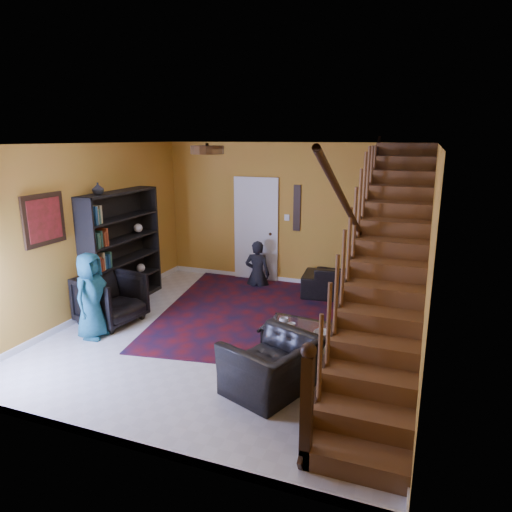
{
  "coord_description": "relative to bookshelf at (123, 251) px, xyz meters",
  "views": [
    {
      "loc": [
        2.52,
        -5.83,
        2.88
      ],
      "look_at": [
        0.17,
        0.4,
        1.15
      ],
      "focal_mm": 32.0,
      "sensor_mm": 36.0,
      "label": 1
    }
  ],
  "objects": [
    {
      "name": "floor",
      "position": [
        2.4,
        -0.6,
        -0.96
      ],
      "size": [
        5.5,
        5.5,
        0.0
      ],
      "primitive_type": "plane",
      "color": "beige",
      "rests_on": "ground"
    },
    {
      "name": "room",
      "position": [
        1.07,
        0.73,
        -0.91
      ],
      "size": [
        5.5,
        5.5,
        5.5
      ],
      "color": "#C17B2B",
      "rests_on": "ground"
    },
    {
      "name": "staircase",
      "position": [
        4.53,
        -0.6,
        0.43
      ],
      "size": [
        0.95,
        5.02,
        3.18
      ],
      "color": "brown",
      "rests_on": "floor"
    },
    {
      "name": "bookshelf",
      "position": [
        0.0,
        0.0,
        0.0
      ],
      "size": [
        0.35,
        1.8,
        2.0
      ],
      "color": "black",
      "rests_on": "floor"
    },
    {
      "name": "door",
      "position": [
        1.7,
        2.12,
        0.06
      ],
      "size": [
        0.82,
        0.05,
        2.05
      ],
      "primitive_type": "cube",
      "color": "silver",
      "rests_on": "floor"
    },
    {
      "name": "framed_picture",
      "position": [
        -0.17,
        -1.5,
        0.79
      ],
      "size": [
        0.04,
        0.74,
        0.74
      ],
      "primitive_type": "cube",
      "color": "maroon",
      "rests_on": "room"
    },
    {
      "name": "wall_hanging",
      "position": [
        2.55,
        2.13,
        0.59
      ],
      "size": [
        0.14,
        0.03,
        0.9
      ],
      "primitive_type": "cube",
      "color": "black",
      "rests_on": "room"
    },
    {
      "name": "ceiling_fixture",
      "position": [
        2.4,
        -1.4,
        1.78
      ],
      "size": [
        0.4,
        0.4,
        0.1
      ],
      "primitive_type": "cylinder",
      "color": "#3F2814",
      "rests_on": "room"
    },
    {
      "name": "rug",
      "position": [
        2.56,
        0.49,
        -0.95
      ],
      "size": [
        4.09,
        4.5,
        0.02
      ],
      "primitive_type": "cube",
      "rotation": [
        0.0,
        0.0,
        0.16
      ],
      "color": "#4F0E11",
      "rests_on": "floor"
    },
    {
      "name": "sofa",
      "position": [
        3.9,
        1.7,
        -0.66
      ],
      "size": [
        2.14,
        1.0,
        0.61
      ],
      "primitive_type": "imported",
      "rotation": [
        0.0,
        0.0,
        3.23
      ],
      "color": "black",
      "rests_on": "floor"
    },
    {
      "name": "armchair_left",
      "position": [
        0.35,
        -0.85,
        -0.56
      ],
      "size": [
        1.0,
        0.98,
        0.8
      ],
      "primitive_type": "imported",
      "rotation": [
        0.0,
        0.0,
        1.42
      ],
      "color": "black",
      "rests_on": "floor"
    },
    {
      "name": "armchair_right",
      "position": [
        3.42,
        -1.9,
        -0.64
      ],
      "size": [
        1.18,
        1.25,
        0.65
      ],
      "primitive_type": "imported",
      "rotation": [
        0.0,
        0.0,
        -1.94
      ],
      "color": "black",
      "rests_on": "floor"
    },
    {
      "name": "person_adult_a",
      "position": [
        1.87,
        1.75,
        -0.73
      ],
      "size": [
        0.54,
        0.39,
        1.37
      ],
      "primitive_type": "imported",
      "rotation": [
        0.0,
        0.0,
        3.27
      ],
      "color": "black",
      "rests_on": "sofa"
    },
    {
      "name": "person_adult_b",
      "position": [
        3.9,
        1.75,
        -0.71
      ],
      "size": [
        0.7,
        0.55,
        1.4
      ],
      "primitive_type": "imported",
      "rotation": [
        0.0,
        0.0,
        3.11
      ],
      "color": "black",
      "rests_on": "sofa"
    },
    {
      "name": "person_child",
      "position": [
        0.45,
        -1.39,
        -0.32
      ],
      "size": [
        0.44,
        0.65,
        1.3
      ],
      "primitive_type": "imported",
      "rotation": [
        0.0,
        0.0,
        1.61
      ],
      "color": "#1C586A",
      "rests_on": "armchair_left"
    },
    {
      "name": "coffee_table",
      "position": [
        3.56,
        -0.9,
        -0.72
      ],
      "size": [
        1.17,
        0.76,
        0.42
      ],
      "rotation": [
        0.0,
        0.0,
        -0.1
      ],
      "color": "black",
      "rests_on": "floor"
    },
    {
      "name": "cup_a",
      "position": [
        3.25,
        -0.92,
        -0.49
      ],
      "size": [
        0.16,
        0.16,
        0.1
      ],
      "primitive_type": "imported",
      "rotation": [
        0.0,
        0.0,
        0.39
      ],
      "color": "#999999",
      "rests_on": "coffee_table"
    },
    {
      "name": "cup_b",
      "position": [
        3.4,
        -1.05,
        -0.49
      ],
      "size": [
        0.11,
        0.11,
        0.1
      ],
      "primitive_type": "imported",
      "rotation": [
        0.0,
        0.0,
        0.07
      ],
      "color": "#999999",
      "rests_on": "coffee_table"
    },
    {
      "name": "bowl",
      "position": [
        3.82,
        -1.07,
        -0.51
      ],
      "size": [
        0.27,
        0.27,
        0.05
      ],
      "primitive_type": "imported",
      "rotation": [
        0.0,
        0.0,
        -0.34
      ],
      "color": "#999999",
      "rests_on": "coffee_table"
    },
    {
      "name": "vase",
      "position": [
        -0.0,
        -0.5,
        1.13
      ],
      "size": [
        0.18,
        0.18,
        0.19
      ],
      "primitive_type": "imported",
      "color": "#999999",
      "rests_on": "bookshelf"
    },
    {
      "name": "popcorn_bucket",
      "position": [
        0.3,
        -1.36,
        -0.87
      ],
      "size": [
        0.17,
        0.17,
        0.15
      ],
      "primitive_type": "cylinder",
      "rotation": [
        0.0,
        0.0,
        -0.43
      ],
      "color": "red",
      "rests_on": "rug"
    }
  ]
}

